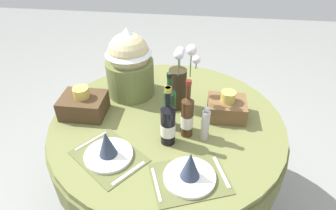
{
  "coord_description": "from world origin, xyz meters",
  "views": [
    {
      "loc": [
        0.17,
        -1.31,
        1.84
      ],
      "look_at": [
        0.0,
        0.03,
        0.85
      ],
      "focal_mm": 31.4,
      "sensor_mm": 36.0,
      "label": 1
    }
  ],
  "objects_px": {
    "wine_bottle_centre": "(168,123)",
    "flower_vase": "(179,83)",
    "gift_tub_back_left": "(129,60)",
    "wine_bottle_left": "(187,116)",
    "dining_table": "(167,138)",
    "place_setting_right": "(190,172)",
    "woven_basket_side_left": "(84,104)",
    "woven_basket_side_right": "(227,107)",
    "place_setting_left": "(108,150)",
    "wine_bottle_right": "(169,107)",
    "pepper_mill": "(205,124)"
  },
  "relations": [
    {
      "from": "wine_bottle_centre",
      "to": "flower_vase",
      "type": "bearing_deg",
      "value": 85.65
    },
    {
      "from": "wine_bottle_centre",
      "to": "gift_tub_back_left",
      "type": "bearing_deg",
      "value": 123.97
    },
    {
      "from": "wine_bottle_left",
      "to": "dining_table",
      "type": "bearing_deg",
      "value": 136.89
    },
    {
      "from": "place_setting_right",
      "to": "woven_basket_side_left",
      "type": "relative_size",
      "value": 1.62
    },
    {
      "from": "woven_basket_side_right",
      "to": "wine_bottle_centre",
      "type": "bearing_deg",
      "value": -139.7
    },
    {
      "from": "place_setting_left",
      "to": "wine_bottle_left",
      "type": "xyz_separation_m",
      "value": [
        0.37,
        0.22,
        0.08
      ]
    },
    {
      "from": "wine_bottle_right",
      "to": "flower_vase",
      "type": "bearing_deg",
      "value": 80.01
    },
    {
      "from": "dining_table",
      "to": "pepper_mill",
      "type": "height_order",
      "value": "pepper_mill"
    },
    {
      "from": "place_setting_left",
      "to": "wine_bottle_right",
      "type": "relative_size",
      "value": 1.27
    },
    {
      "from": "gift_tub_back_left",
      "to": "woven_basket_side_right",
      "type": "xyz_separation_m",
      "value": [
        0.6,
        -0.17,
        -0.17
      ]
    },
    {
      "from": "woven_basket_side_right",
      "to": "gift_tub_back_left",
      "type": "bearing_deg",
      "value": 163.89
    },
    {
      "from": "gift_tub_back_left",
      "to": "wine_bottle_left",
      "type": "bearing_deg",
      "value": -43.42
    },
    {
      "from": "flower_vase",
      "to": "gift_tub_back_left",
      "type": "relative_size",
      "value": 0.99
    },
    {
      "from": "wine_bottle_left",
      "to": "wine_bottle_centre",
      "type": "relative_size",
      "value": 1.01
    },
    {
      "from": "flower_vase",
      "to": "wine_bottle_right",
      "type": "height_order",
      "value": "flower_vase"
    },
    {
      "from": "place_setting_right",
      "to": "wine_bottle_right",
      "type": "height_order",
      "value": "wine_bottle_right"
    },
    {
      "from": "wine_bottle_centre",
      "to": "pepper_mill",
      "type": "bearing_deg",
      "value": 14.83
    },
    {
      "from": "place_setting_left",
      "to": "flower_vase",
      "type": "distance_m",
      "value": 0.56
    },
    {
      "from": "wine_bottle_left",
      "to": "wine_bottle_right",
      "type": "height_order",
      "value": "wine_bottle_left"
    },
    {
      "from": "flower_vase",
      "to": "woven_basket_side_right",
      "type": "bearing_deg",
      "value": -10.84
    },
    {
      "from": "wine_bottle_left",
      "to": "wine_bottle_right",
      "type": "bearing_deg",
      "value": 149.33
    },
    {
      "from": "gift_tub_back_left",
      "to": "flower_vase",
      "type": "bearing_deg",
      "value": -20.6
    },
    {
      "from": "dining_table",
      "to": "wine_bottle_right",
      "type": "bearing_deg",
      "value": -70.62
    },
    {
      "from": "place_setting_right",
      "to": "woven_basket_side_left",
      "type": "xyz_separation_m",
      "value": [
        -0.65,
        0.42,
        0.02
      ]
    },
    {
      "from": "woven_basket_side_right",
      "to": "pepper_mill",
      "type": "bearing_deg",
      "value": -119.59
    },
    {
      "from": "flower_vase",
      "to": "wine_bottle_left",
      "type": "bearing_deg",
      "value": -74.57
    },
    {
      "from": "flower_vase",
      "to": "pepper_mill",
      "type": "relative_size",
      "value": 2.14
    },
    {
      "from": "wine_bottle_centre",
      "to": "place_setting_left",
      "type": "bearing_deg",
      "value": -152.36
    },
    {
      "from": "wine_bottle_right",
      "to": "place_setting_left",
      "type": "bearing_deg",
      "value": -134.32
    },
    {
      "from": "dining_table",
      "to": "flower_vase",
      "type": "height_order",
      "value": "flower_vase"
    },
    {
      "from": "flower_vase",
      "to": "wine_bottle_right",
      "type": "xyz_separation_m",
      "value": [
        -0.03,
        -0.19,
        -0.04
      ]
    },
    {
      "from": "place_setting_right",
      "to": "pepper_mill",
      "type": "bearing_deg",
      "value": 78.11
    },
    {
      "from": "wine_bottle_left",
      "to": "place_setting_left",
      "type": "bearing_deg",
      "value": -149.65
    },
    {
      "from": "wine_bottle_centre",
      "to": "gift_tub_back_left",
      "type": "distance_m",
      "value": 0.53
    },
    {
      "from": "woven_basket_side_right",
      "to": "wine_bottle_left",
      "type": "bearing_deg",
      "value": -138.65
    },
    {
      "from": "dining_table",
      "to": "pepper_mill",
      "type": "relative_size",
      "value": 6.61
    },
    {
      "from": "flower_vase",
      "to": "wine_bottle_right",
      "type": "distance_m",
      "value": 0.19
    },
    {
      "from": "wine_bottle_centre",
      "to": "gift_tub_back_left",
      "type": "height_order",
      "value": "gift_tub_back_left"
    },
    {
      "from": "place_setting_right",
      "to": "wine_bottle_left",
      "type": "bearing_deg",
      "value": 96.88
    },
    {
      "from": "wine_bottle_right",
      "to": "pepper_mill",
      "type": "distance_m",
      "value": 0.21
    },
    {
      "from": "place_setting_left",
      "to": "wine_bottle_centre",
      "type": "height_order",
      "value": "wine_bottle_centre"
    },
    {
      "from": "wine_bottle_centre",
      "to": "wine_bottle_right",
      "type": "height_order",
      "value": "same"
    },
    {
      "from": "wine_bottle_left",
      "to": "wine_bottle_centre",
      "type": "distance_m",
      "value": 0.12
    },
    {
      "from": "pepper_mill",
      "to": "woven_basket_side_left",
      "type": "xyz_separation_m",
      "value": [
        -0.7,
        0.14,
        -0.03
      ]
    },
    {
      "from": "place_setting_left",
      "to": "woven_basket_side_right",
      "type": "xyz_separation_m",
      "value": [
        0.58,
        0.41,
        0.01
      ]
    },
    {
      "from": "place_setting_left",
      "to": "wine_bottle_centre",
      "type": "distance_m",
      "value": 0.32
    },
    {
      "from": "place_setting_right",
      "to": "dining_table",
      "type": "bearing_deg",
      "value": 110.48
    },
    {
      "from": "wine_bottle_right",
      "to": "pepper_mill",
      "type": "relative_size",
      "value": 1.64
    },
    {
      "from": "place_setting_left",
      "to": "wine_bottle_centre",
      "type": "relative_size",
      "value": 1.27
    },
    {
      "from": "pepper_mill",
      "to": "gift_tub_back_left",
      "type": "bearing_deg",
      "value": 141.32
    }
  ]
}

